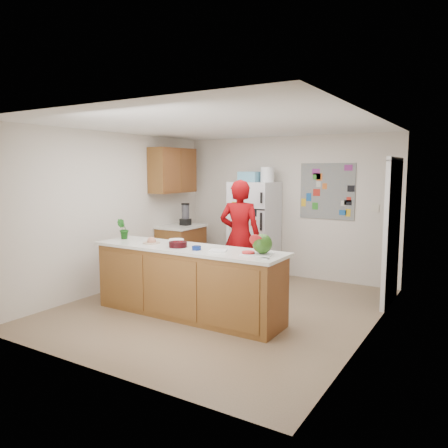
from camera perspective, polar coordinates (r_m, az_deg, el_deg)
The scene contains 26 objects.
floor at distance 6.21m, azimuth -0.44°, elevation -10.96°, with size 4.00×4.50×0.02m, color brown.
wall_back at distance 7.94m, azimuth 8.16°, elevation 2.23°, with size 4.00×0.02×2.50m, color beige.
wall_left at distance 7.20m, azimuth -14.20°, elevation 1.59°, with size 0.02×4.50×2.50m, color beige.
wall_right at distance 5.18m, azimuth 18.81°, elevation -0.66°, with size 0.02×4.50×2.50m, color beige.
ceiling at distance 5.93m, azimuth -0.47°, elevation 12.86°, with size 4.00×4.50×0.02m, color white.
doorway at distance 6.63m, azimuth 21.26°, elevation -1.15°, with size 0.03×0.85×2.04m, color black.
peninsula_base at distance 5.79m, azimuth -4.77°, elevation -7.68°, with size 2.60×0.62×0.88m, color brown.
peninsula_top at distance 5.69m, azimuth -4.82°, elevation -3.20°, with size 2.68×0.70×0.04m, color silver.
side_counter_base at distance 8.11m, azimuth -5.61°, elevation -3.48°, with size 0.60×0.80×0.86m, color brown.
side_counter_top at distance 8.04m, azimuth -5.64°, elevation -0.32°, with size 0.64×0.84×0.04m, color silver.
upper_cabinets at distance 8.01m, azimuth -6.70°, elevation 6.95°, with size 0.35×1.00×0.80m, color brown.
refrigerator at distance 7.83m, azimuth 3.98°, elevation -0.72°, with size 0.75×0.70×1.70m, color silver.
fridge_top_bin at distance 7.81m, azimuth 3.39°, elevation 6.18°, with size 0.35×0.28×0.18m, color #5999B2.
photo_collage at distance 7.64m, azimuth 13.32°, elevation 4.18°, with size 0.95×0.01×0.95m, color slate.
person at distance 6.78m, azimuth 2.09°, elevation -1.66°, with size 0.64×0.42×1.77m, color #760407.
blender_appliance at distance 8.05m, azimuth -5.06°, elevation 1.19°, with size 0.14×0.14×0.38m, color black.
cutting_board at distance 5.19m, azimuth 4.33°, elevation -3.91°, with size 0.36×0.27×0.01m, color silver.
watermelon at distance 5.16m, azimuth 5.04°, elevation -2.59°, with size 0.23×0.23×0.23m, color #295213.
watermelon_slice at distance 5.19m, azimuth 3.19°, elevation -3.72°, with size 0.15×0.15×0.02m, color red.
cherry_bowl at distance 5.68m, azimuth -6.03°, elevation -2.67°, with size 0.24×0.24×0.07m, color black.
white_bowl at distance 5.96m, azimuth -6.25°, elevation -2.25°, with size 0.21×0.21×0.06m, color silver.
cobalt_bowl at distance 5.46m, azimuth -3.61°, elevation -3.15°, with size 0.11×0.11×0.05m, color navy.
plate at distance 6.02m, azimuth -9.44°, elevation -2.44°, with size 0.23×0.23×0.02m, color #BCB28E.
paper_towel at distance 5.35m, azimuth -0.77°, elevation -3.51°, with size 0.20×0.18×0.02m, color silver.
keys at distance 4.95m, azimuth 5.42°, elevation -4.47°, with size 0.10×0.04×0.01m, color gray.
potted_plant at distance 6.46m, azimuth -13.06°, elevation -0.64°, with size 0.16×0.13×0.29m, color #153E0E.
Camera 1 is at (3.10, -5.02, 1.92)m, focal length 35.00 mm.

